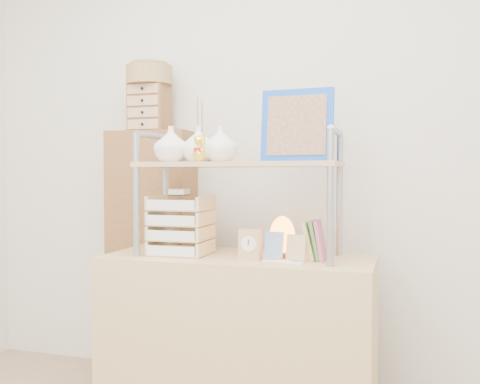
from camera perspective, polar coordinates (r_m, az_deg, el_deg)
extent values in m
cube|color=silver|center=(2.88, 2.88, 5.56)|extent=(3.40, 0.02, 2.60)
cube|color=tan|center=(2.50, -0.14, -15.35)|extent=(1.20, 0.50, 0.75)
cube|color=brown|center=(3.00, -9.36, -6.58)|extent=(0.46, 0.26, 1.35)
cylinder|color=gray|center=(2.42, -10.98, -0.32)|extent=(0.03, 0.03, 0.55)
cylinder|color=gray|center=(2.69, -7.94, -0.07)|extent=(0.03, 0.03, 0.55)
cylinder|color=gray|center=(2.56, -9.42, 5.98)|extent=(0.03, 0.30, 0.03)
cylinder|color=gray|center=(2.15, 9.62, -0.60)|extent=(0.03, 0.03, 0.55)
cylinder|color=gray|center=(2.45, 10.58, -0.29)|extent=(0.03, 0.03, 0.55)
cylinder|color=gray|center=(2.30, 10.17, 6.42)|extent=(0.03, 0.30, 0.03)
cube|color=tan|center=(2.39, -0.15, 2.95)|extent=(0.90, 0.34, 0.02)
imported|color=white|center=(2.49, -7.37, 5.07)|extent=(0.16, 0.16, 0.17)
imported|color=white|center=(2.46, -4.43, 5.10)|extent=(0.16, 0.16, 0.16)
imported|color=white|center=(2.44, -2.10, 5.12)|extent=(0.16, 0.16, 0.16)
cylinder|color=#2553A3|center=(2.58, -4.39, 4.23)|extent=(0.07, 0.07, 0.10)
cube|color=blue|center=(2.43, 6.08, 7.08)|extent=(0.33, 0.07, 0.33)
cube|color=brown|center=(2.42, 6.03, 7.10)|extent=(0.27, 0.05, 0.27)
cube|color=#BB527A|center=(2.32, 8.58, -5.10)|extent=(0.05, 0.12, 0.17)
cube|color=#5C9C4E|center=(2.35, 8.12, -5.03)|extent=(0.05, 0.12, 0.17)
cube|color=tan|center=(2.33, 7.50, -5.08)|extent=(0.06, 0.13, 0.17)
cube|color=tan|center=(2.49, -6.28, -6.45)|extent=(0.25, 0.23, 0.01)
cube|color=white|center=(2.39, -7.38, -6.27)|extent=(0.23, 0.01, 0.04)
cube|color=tan|center=(2.48, -6.29, -4.90)|extent=(0.25, 0.23, 0.01)
cube|color=white|center=(2.38, -7.39, -4.66)|extent=(0.23, 0.01, 0.04)
cube|color=tan|center=(2.48, -6.30, -3.34)|extent=(0.25, 0.23, 0.01)
cube|color=white|center=(2.37, -7.40, -3.02)|extent=(0.23, 0.01, 0.04)
cube|color=tan|center=(2.47, -6.30, -1.77)|extent=(0.25, 0.23, 0.01)
cube|color=white|center=(2.37, -7.41, -1.39)|extent=(0.23, 0.01, 0.04)
cube|color=beige|center=(2.45, -6.50, -0.02)|extent=(0.08, 0.08, 0.03)
cylinder|color=brown|center=(2.40, 4.53, -6.64)|extent=(0.10, 0.10, 0.02)
ellipsoid|color=orange|center=(2.39, 4.54, -4.49)|extent=(0.12, 0.11, 0.16)
cube|color=tan|center=(2.30, 1.07, -5.63)|extent=(0.10, 0.05, 0.13)
cylinder|color=white|center=(2.28, 0.92, -5.56)|extent=(0.07, 0.01, 0.07)
cube|color=white|center=(2.26, 4.68, -7.37)|extent=(0.18, 0.07, 0.01)
cube|color=navy|center=(2.26, 3.63, -5.71)|extent=(0.08, 0.03, 0.12)
cube|color=tan|center=(2.25, 5.97, -5.88)|extent=(0.08, 0.03, 0.11)
cube|color=brown|center=(2.97, -9.63, 8.81)|extent=(0.20, 0.15, 0.25)
cube|color=tan|center=(2.89, -10.32, 7.13)|extent=(0.18, 0.01, 0.05)
cube|color=tan|center=(2.90, -10.33, 8.36)|extent=(0.18, 0.01, 0.05)
cube|color=tan|center=(2.91, -10.34, 9.58)|extent=(0.18, 0.01, 0.05)
cube|color=tan|center=(2.91, -10.35, 10.80)|extent=(0.18, 0.01, 0.05)
cylinder|color=olive|center=(3.00, -9.65, 12.14)|extent=(0.25, 0.25, 0.10)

